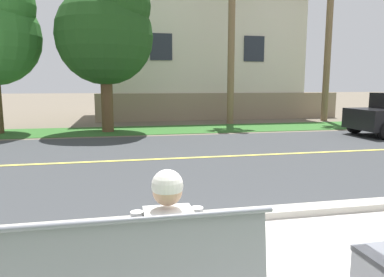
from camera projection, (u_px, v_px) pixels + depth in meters
The scene contains 9 objects.
ground_plane at pixel (172, 148), 10.34m from camera, with size 140.00×140.00×0.00m, color #665B4C.
curb_edge at pixel (232, 216), 4.86m from camera, with size 44.00×0.30×0.11m, color #ADA89E.
street_asphalt at pixel (181, 158), 8.88m from camera, with size 52.00×8.00×0.01m, color #383A3D.
road_centre_line at pixel (181, 158), 8.88m from camera, with size 48.00×0.14×0.01m, color #E0CC4C.
far_verge_grass at pixel (157, 130), 14.45m from camera, with size 48.00×2.80×0.02m, color #2D6026.
seated_person_white at pixel (166, 242), 2.63m from camera, with size 0.52×0.68×1.25m.
shade_tree_left at pixel (108, 29), 13.24m from camera, with size 3.64×3.64×6.01m.
garden_wall at pixel (223, 106), 18.61m from camera, with size 13.00×0.36×1.40m, color gray.
house_across_street at pixel (195, 53), 21.10m from camera, with size 11.69×6.91×7.29m.
Camera 1 is at (-1.48, -2.09, 1.83)m, focal length 33.16 mm.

